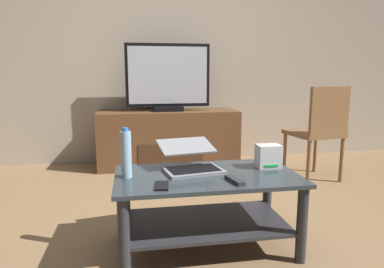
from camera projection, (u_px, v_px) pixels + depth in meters
name	position (u px, v px, depth m)	size (l,w,h in m)	color
ground_plane	(202.00, 238.00, 2.20)	(7.68, 7.68, 0.00)	olive
back_wall	(166.00, 42.00, 4.02)	(6.40, 0.12, 2.80)	#B2A38C
coffee_table	(207.00, 198.00, 2.02)	(1.05, 0.59, 0.46)	#2D383D
media_cabinet	(168.00, 138.00, 3.90)	(1.55, 0.51, 0.62)	brown
television	(168.00, 79.00, 3.76)	(0.92, 0.20, 0.73)	black
dining_chair	(320.00, 128.00, 3.28)	(0.51, 0.51, 0.92)	brown
laptop	(190.00, 160.00, 2.08)	(0.39, 0.42, 0.16)	gray
router_box	(268.00, 156.00, 2.13)	(0.15, 0.11, 0.14)	white
water_bottle_near	(126.00, 154.00, 1.91)	(0.06, 0.06, 0.28)	#99C6E5
cell_phone	(162.00, 186.00, 1.78)	(0.07, 0.14, 0.01)	black
tv_remote	(235.00, 180.00, 1.86)	(0.04, 0.16, 0.02)	#2D2D30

